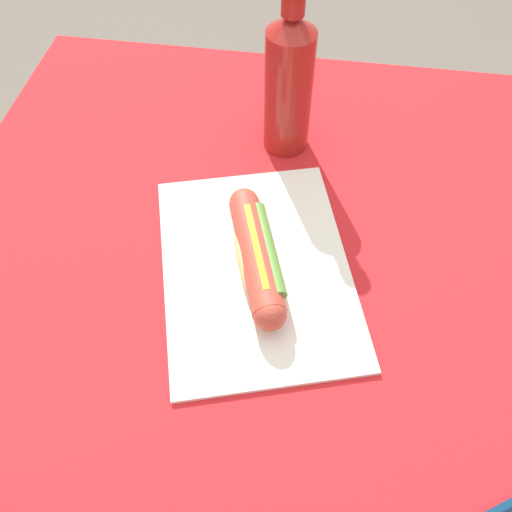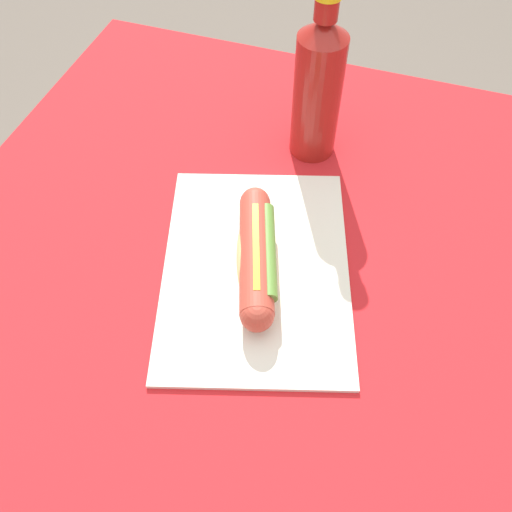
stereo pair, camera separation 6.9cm
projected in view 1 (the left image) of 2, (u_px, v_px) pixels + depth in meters
ground_plane at (268, 470)px, 1.27m from camera, size 6.00×6.00×0.00m
dining_table at (275, 356)px, 0.78m from camera, size 1.08×0.98×0.73m
paper_wrapper at (256, 268)px, 0.71m from camera, size 0.39×0.33×0.01m
hot_dog at (257, 255)px, 0.69m from camera, size 0.21×0.10×0.05m
soda_bottle at (289, 83)px, 0.76m from camera, size 0.07×0.07×0.25m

